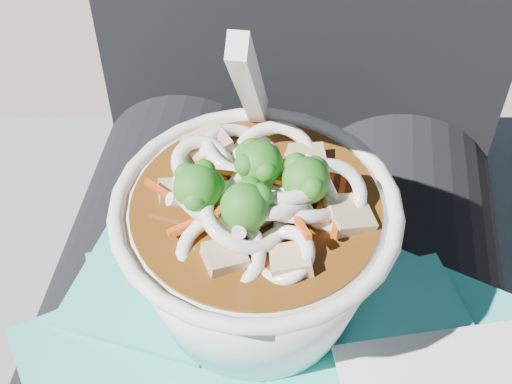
# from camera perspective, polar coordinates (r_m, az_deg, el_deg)

# --- Properties ---
(person_body) EXTENTS (0.34, 0.94, 1.03)m
(person_body) POSITION_cam_1_polar(r_m,az_deg,el_deg) (0.57, 1.81, -6.79)
(person_body) COLOR black
(person_body) RESTS_ON ground
(udon_bowl) EXTENTS (0.16, 0.16, 0.20)m
(udon_bowl) POSITION_cam_1_polar(r_m,az_deg,el_deg) (0.42, -0.01, -3.83)
(udon_bowl) COLOR white
(udon_bowl) RESTS_ON plastic_bag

